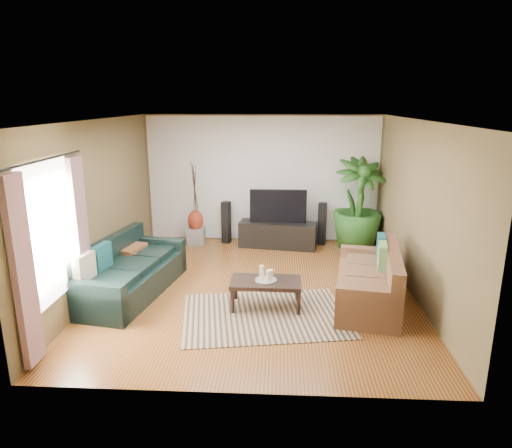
# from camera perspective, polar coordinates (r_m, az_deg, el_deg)

# --- Properties ---
(floor) EXTENTS (5.50, 5.50, 0.00)m
(floor) POSITION_cam_1_polar(r_m,az_deg,el_deg) (7.53, -0.08, -8.14)
(floor) COLOR brown
(floor) RESTS_ON ground
(ceiling) EXTENTS (5.50, 5.50, 0.00)m
(ceiling) POSITION_cam_1_polar(r_m,az_deg,el_deg) (6.92, -0.09, 12.86)
(ceiling) COLOR white
(ceiling) RESTS_ON ground
(wall_back) EXTENTS (5.00, 0.00, 5.00)m
(wall_back) POSITION_cam_1_polar(r_m,az_deg,el_deg) (9.80, 0.82, 5.61)
(wall_back) COLOR brown
(wall_back) RESTS_ON ground
(wall_front) EXTENTS (5.00, 0.00, 5.00)m
(wall_front) POSITION_cam_1_polar(r_m,az_deg,el_deg) (4.48, -2.07, -6.20)
(wall_front) COLOR brown
(wall_front) RESTS_ON ground
(wall_left) EXTENTS (0.00, 5.50, 5.50)m
(wall_left) POSITION_cam_1_polar(r_m,az_deg,el_deg) (7.66, -19.12, 2.04)
(wall_left) COLOR brown
(wall_left) RESTS_ON ground
(wall_right) EXTENTS (0.00, 5.50, 5.50)m
(wall_right) POSITION_cam_1_polar(r_m,az_deg,el_deg) (7.40, 19.63, 1.56)
(wall_right) COLOR brown
(wall_right) RESTS_ON ground
(backwall_panel) EXTENTS (4.90, 0.00, 4.90)m
(backwall_panel) POSITION_cam_1_polar(r_m,az_deg,el_deg) (9.79, 0.81, 5.60)
(backwall_panel) COLOR white
(backwall_panel) RESTS_ON ground
(window_pane) EXTENTS (0.00, 1.80, 1.80)m
(window_pane) POSITION_cam_1_polar(r_m,az_deg,el_deg) (6.23, -24.40, -0.91)
(window_pane) COLOR white
(window_pane) RESTS_ON ground
(curtain_near) EXTENTS (0.08, 0.35, 2.20)m
(curtain_near) POSITION_cam_1_polar(r_m,az_deg,el_deg) (5.66, -27.09, -5.45)
(curtain_near) COLOR gray
(curtain_near) RESTS_ON ground
(curtain_far) EXTENTS (0.08, 0.35, 2.20)m
(curtain_far) POSITION_cam_1_polar(r_m,az_deg,el_deg) (6.92, -21.03, -1.19)
(curtain_far) COLOR gray
(curtain_far) RESTS_ON ground
(curtain_rod) EXTENTS (0.03, 1.90, 0.03)m
(curtain_rod) POSITION_cam_1_polar(r_m,az_deg,el_deg) (6.04, -24.91, 7.31)
(curtain_rod) COLOR black
(curtain_rod) RESTS_ON ground
(sofa_left) EXTENTS (1.37, 2.43, 0.85)m
(sofa_left) POSITION_cam_1_polar(r_m,az_deg,el_deg) (7.51, -15.52, -5.30)
(sofa_left) COLOR black
(sofa_left) RESTS_ON floor
(sofa_right) EXTENTS (1.18, 2.06, 0.85)m
(sofa_right) POSITION_cam_1_polar(r_m,az_deg,el_deg) (7.09, 13.80, -6.40)
(sofa_right) COLOR brown
(sofa_right) RESTS_ON floor
(area_rug) EXTENTS (2.57, 2.01, 0.01)m
(area_rug) POSITION_cam_1_polar(r_m,az_deg,el_deg) (6.67, 1.13, -11.33)
(area_rug) COLOR tan
(area_rug) RESTS_ON floor
(coffee_table) EXTENTS (1.04, 0.58, 0.42)m
(coffee_table) POSITION_cam_1_polar(r_m,az_deg,el_deg) (6.84, 1.23, -8.71)
(coffee_table) COLOR black
(coffee_table) RESTS_ON floor
(candle_tray) EXTENTS (0.32, 0.32, 0.01)m
(candle_tray) POSITION_cam_1_polar(r_m,az_deg,el_deg) (6.75, 1.24, -7.02)
(candle_tray) COLOR gray
(candle_tray) RESTS_ON coffee_table
(candle_tall) EXTENTS (0.07, 0.07, 0.21)m
(candle_tall) POSITION_cam_1_polar(r_m,az_deg,el_deg) (6.74, 0.74, -6.04)
(candle_tall) COLOR #F0E9CB
(candle_tall) RESTS_ON candle_tray
(candle_mid) EXTENTS (0.07, 0.07, 0.16)m
(candle_mid) POSITION_cam_1_polar(r_m,az_deg,el_deg) (6.68, 1.58, -6.46)
(candle_mid) COLOR white
(candle_mid) RESTS_ON candle_tray
(candle_short) EXTENTS (0.07, 0.07, 0.13)m
(candle_short) POSITION_cam_1_polar(r_m,az_deg,el_deg) (6.78, 1.85, -6.26)
(candle_short) COLOR #F2E9CC
(candle_short) RESTS_ON candle_tray
(tv_stand) EXTENTS (1.65, 0.70, 0.53)m
(tv_stand) POSITION_cam_1_polar(r_m,az_deg,el_deg) (9.55, 2.74, -1.34)
(tv_stand) COLOR black
(tv_stand) RESTS_ON floor
(television) EXTENTS (1.17, 0.06, 0.69)m
(television) POSITION_cam_1_polar(r_m,az_deg,el_deg) (9.41, 2.79, 2.26)
(television) COLOR black
(television) RESTS_ON tv_stand
(speaker_left) EXTENTS (0.20, 0.22, 0.90)m
(speaker_left) POSITION_cam_1_polar(r_m,az_deg,el_deg) (9.81, -3.74, 0.21)
(speaker_left) COLOR black
(speaker_left) RESTS_ON floor
(speaker_right) EXTENTS (0.20, 0.21, 0.91)m
(speaker_right) POSITION_cam_1_polar(r_m,az_deg,el_deg) (9.76, 8.24, 0.03)
(speaker_right) COLOR black
(speaker_right) RESTS_ON floor
(potted_plant) EXTENTS (1.30, 1.30, 1.87)m
(potted_plant) POSITION_cam_1_polar(r_m,az_deg,el_deg) (9.58, 12.64, 2.49)
(potted_plant) COLOR #23541C
(potted_plant) RESTS_ON floor
(plant_pot) EXTENTS (0.34, 0.34, 0.27)m
(plant_pot) POSITION_cam_1_polar(r_m,az_deg,el_deg) (9.79, 12.37, -2.08)
(plant_pot) COLOR black
(plant_pot) RESTS_ON floor
(pedestal) EXTENTS (0.37, 0.37, 0.35)m
(pedestal) POSITION_cam_1_polar(r_m,az_deg,el_deg) (9.85, -7.49, -1.48)
(pedestal) COLOR gray
(pedestal) RESTS_ON floor
(vase) EXTENTS (0.32, 0.32, 0.45)m
(vase) POSITION_cam_1_polar(r_m,az_deg,el_deg) (9.76, -7.56, 0.43)
(vase) COLOR maroon
(vase) RESTS_ON pedestal
(side_table) EXTENTS (0.67, 0.67, 0.58)m
(side_table) POSITION_cam_1_polar(r_m,az_deg,el_deg) (8.20, -15.89, -4.57)
(side_table) COLOR brown
(side_table) RESTS_ON floor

